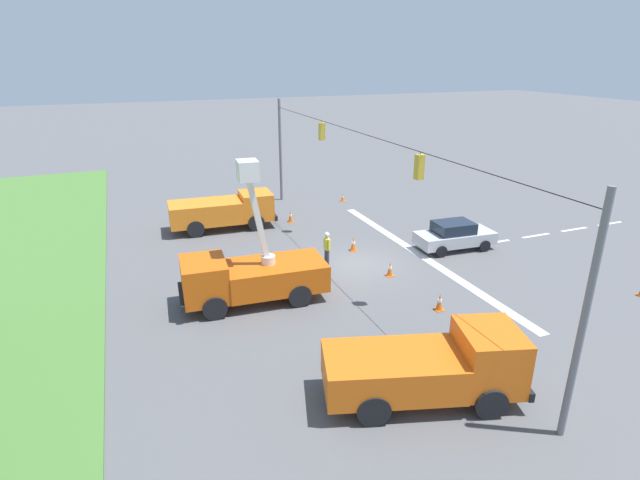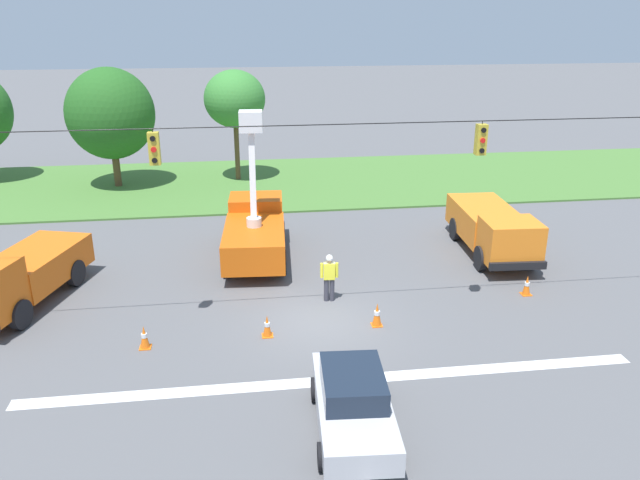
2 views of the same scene
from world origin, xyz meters
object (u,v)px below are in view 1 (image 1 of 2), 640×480
Objects in this scene: road_worker at (327,247)px; traffic_cone_foreground_right at (390,269)px; utility_truck_support_far at (431,366)px; utility_truck_support_near at (224,210)px; traffic_cone_near_bucket at (440,302)px; traffic_cone_foreground_left at (353,244)px; utility_truck_bucket_lift at (250,274)px; traffic_cone_mid_right at (291,216)px; sedan_silver at (454,235)px; traffic_cone_mid_left at (343,198)px.

traffic_cone_foreground_right is at bearing -135.38° from road_worker.
utility_truck_support_far is 3.65× the size of road_worker.
road_worker is at bearing -5.53° from utility_truck_support_far.
traffic_cone_near_bucket is (-13.70, -6.20, -0.78)m from utility_truck_support_near.
utility_truck_support_near reaches higher than road_worker.
road_worker is at bearing 44.62° from traffic_cone_foreground_right.
traffic_cone_foreground_right is at bearing -176.37° from traffic_cone_foreground_left.
utility_truck_bucket_lift is 8.07m from traffic_cone_near_bucket.
utility_truck_support_far is 9.17m from traffic_cone_foreground_right.
traffic_cone_foreground_left is at bearing -58.45° from road_worker.
utility_truck_bucket_lift is 10.97m from traffic_cone_mid_right.
utility_truck_support_far is 8.54× the size of traffic_cone_near_bucket.
sedan_silver is (-8.06, -10.97, -0.37)m from utility_truck_support_near.
utility_truck_support_far is at bearing 142.52° from traffic_cone_near_bucket.
traffic_cone_near_bucket reaches higher than traffic_cone_mid_right.
traffic_cone_mid_left is 5.91m from traffic_cone_mid_right.
utility_truck_bucket_lift reaches higher than sedan_silver.
utility_truck_bucket_lift is 3.59× the size of road_worker.
utility_truck_bucket_lift is at bearing 99.25° from sedan_silver.
traffic_cone_mid_left is (12.71, -3.20, -0.09)m from traffic_cone_foreground_right.
traffic_cone_mid_left is (10.87, 1.81, -0.52)m from sedan_silver.
road_worker is at bearing -154.23° from utility_truck_support_near.
traffic_cone_foreground_left is 9.70m from traffic_cone_mid_left.
utility_truck_support_near is 8.74× the size of traffic_cone_foreground_right.
traffic_cone_mid_right is (7.25, -0.50, -0.63)m from road_worker.
traffic_cone_mid_left is at bearing -38.22° from utility_truck_bucket_lift.
sedan_silver is at bearing -126.29° from utility_truck_support_near.
road_worker is (0.51, 7.33, 0.21)m from sedan_silver.
utility_truck_support_far is at bearing 158.35° from traffic_cone_foreground_right.
traffic_cone_mid_right is at bearing -3.91° from road_worker.
traffic_cone_mid_left is (9.08, -3.43, -0.13)m from traffic_cone_foreground_left.
utility_truck_bucket_lift is 7.68m from traffic_cone_foreground_left.
utility_truck_bucket_lift is 8.39× the size of traffic_cone_near_bucket.
utility_truck_support_near is 8.45× the size of traffic_cone_near_bucket.
traffic_cone_mid_left is at bearing -17.22° from utility_truck_support_far.
utility_truck_bucket_lift is 8.68× the size of traffic_cone_foreground_right.
road_worker is 2.19× the size of traffic_cone_foreground_left.
utility_truck_support_near is 3.61× the size of road_worker.
utility_truck_support_near is 15.05m from traffic_cone_near_bucket.
utility_truck_bucket_lift reaches higher than traffic_cone_foreground_left.
utility_truck_support_far is 10.90m from road_worker.
sedan_silver is 5.46× the size of traffic_cone_foreground_left.
traffic_cone_foreground_left is at bearing 159.29° from traffic_cone_mid_left.
utility_truck_support_near is 8.53m from traffic_cone_foreground_left.
traffic_cone_mid_right is (9.60, 1.83, 0.01)m from traffic_cone_foreground_right.
utility_truck_support_near is at bearing -5.24° from utility_truck_bucket_lift.
utility_truck_bucket_lift is at bearing 22.69° from utility_truck_support_far.
traffic_cone_mid_left is at bearing -10.19° from traffic_cone_near_bucket.
traffic_cone_foreground_left reaches higher than traffic_cone_mid_right.
sedan_silver is at bearing -39.03° from utility_truck_support_far.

